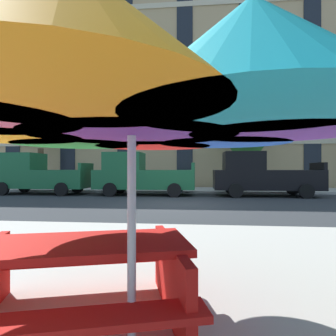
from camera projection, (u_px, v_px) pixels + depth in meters
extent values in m
plane|color=#2D3033|center=(174.00, 204.00, 10.96)|extent=(120.00, 120.00, 0.00)
cube|color=#B2ADA3|center=(183.00, 190.00, 17.72)|extent=(56.00, 3.60, 0.12)
cube|color=tan|center=(188.00, 95.00, 25.90)|extent=(38.12, 12.00, 16.00)
cube|color=beige|center=(185.00, 142.00, 19.88)|extent=(37.36, 0.08, 0.36)
cube|color=beige|center=(185.00, 96.00, 19.89)|extent=(37.36, 0.08, 0.36)
cube|color=beige|center=(185.00, 50.00, 19.89)|extent=(37.36, 0.08, 0.36)
cube|color=beige|center=(185.00, 4.00, 19.90)|extent=(37.36, 0.08, 0.36)
cube|color=black|center=(13.00, 74.00, 21.20)|extent=(1.10, 0.06, 14.80)
cube|color=black|center=(68.00, 72.00, 20.77)|extent=(1.10, 0.06, 14.80)
cube|color=black|center=(125.00, 70.00, 20.33)|extent=(1.10, 0.06, 14.80)
cube|color=black|center=(185.00, 67.00, 19.90)|extent=(1.10, 0.06, 14.80)
cube|color=black|center=(247.00, 65.00, 19.47)|extent=(1.10, 0.06, 14.80)
cube|color=black|center=(312.00, 63.00, 19.03)|extent=(1.10, 0.06, 14.80)
cube|color=#195933|center=(42.00, 179.00, 15.40)|extent=(5.10, 1.90, 0.96)
cube|color=#195933|center=(22.00, 162.00, 15.52)|extent=(1.90, 1.75, 0.90)
cube|color=#195933|center=(86.00, 167.00, 15.15)|extent=(0.16, 1.75, 0.36)
cylinder|color=black|center=(77.00, 187.00, 16.19)|extent=(0.68, 0.22, 0.68)
cylinder|color=black|center=(61.00, 189.00, 14.30)|extent=(0.68, 0.22, 0.68)
cylinder|color=black|center=(25.00, 186.00, 16.51)|extent=(0.68, 0.22, 0.68)
cylinder|color=black|center=(2.00, 189.00, 14.62)|extent=(0.68, 0.22, 0.68)
cube|color=#195933|center=(145.00, 179.00, 14.83)|extent=(5.10, 1.90, 0.96)
cube|color=#195933|center=(125.00, 161.00, 14.94)|extent=(1.90, 1.75, 0.90)
cube|color=#195933|center=(193.00, 166.00, 14.57)|extent=(0.16, 1.75, 0.36)
cylinder|color=black|center=(177.00, 188.00, 15.61)|extent=(0.68, 0.22, 0.68)
cylinder|color=black|center=(174.00, 190.00, 13.72)|extent=(0.68, 0.22, 0.68)
cylinder|color=black|center=(120.00, 187.00, 15.93)|extent=(0.68, 0.22, 0.68)
cylinder|color=black|center=(110.00, 190.00, 14.04)|extent=(0.68, 0.22, 0.68)
cube|color=black|center=(266.00, 180.00, 14.21)|extent=(5.10, 1.90, 0.96)
cube|color=black|center=(243.00, 161.00, 14.32)|extent=(1.90, 1.75, 0.90)
cube|color=black|center=(318.00, 166.00, 13.95)|extent=(0.16, 1.75, 0.36)
cylinder|color=black|center=(293.00, 188.00, 14.99)|extent=(0.68, 0.22, 0.68)
cylinder|color=black|center=(306.00, 191.00, 13.10)|extent=(0.68, 0.22, 0.68)
cylinder|color=black|center=(231.00, 188.00, 15.31)|extent=(0.68, 0.22, 0.68)
cylinder|color=black|center=(236.00, 191.00, 13.42)|extent=(0.68, 0.22, 0.68)
cylinder|color=brown|center=(41.00, 169.00, 19.27)|extent=(0.37, 0.37, 2.73)
sphere|color=#236023|center=(39.00, 126.00, 19.14)|extent=(2.36, 2.36, 2.36)
sphere|color=#236023|center=(37.00, 128.00, 19.33)|extent=(1.92, 1.92, 1.92)
cylinder|color=brown|center=(241.00, 171.00, 17.79)|extent=(0.33, 0.33, 2.50)
sphere|color=#387F33|center=(240.00, 131.00, 17.64)|extent=(2.21, 2.21, 2.21)
sphere|color=#387F33|center=(246.00, 138.00, 17.46)|extent=(2.35, 2.35, 2.35)
cylinder|color=silver|center=(132.00, 214.00, 1.96)|extent=(0.06, 0.06, 2.11)
cone|color=#662D9E|center=(277.00, 94.00, 1.87)|extent=(1.15, 1.15, 0.51)
cone|color=blue|center=(224.00, 115.00, 2.57)|extent=(1.15, 1.15, 0.51)
cone|color=red|center=(153.00, 121.00, 2.93)|extent=(1.15, 1.15, 0.51)
cone|color=green|center=(77.00, 118.00, 2.71)|extent=(1.15, 1.15, 0.51)
cone|color=yellow|center=(0.00, 102.00, 2.06)|extent=(1.15, 1.15, 0.51)
cone|color=orange|center=(69.00, 31.00, 1.01)|extent=(1.15, 1.15, 0.51)
cone|color=#199EB2|center=(253.00, 55.00, 1.22)|extent=(1.15, 1.15, 0.51)
cone|color=#662D9E|center=(132.00, 92.00, 1.97)|extent=(1.44, 1.44, 0.59)
cube|color=red|center=(77.00, 246.00, 2.34)|extent=(1.95, 1.27, 0.06)
cube|color=red|center=(63.00, 322.00, 1.73)|extent=(1.81, 0.77, 0.05)
cube|color=red|center=(85.00, 259.00, 2.95)|extent=(1.81, 0.77, 0.05)
cube|color=red|center=(171.00, 284.00, 2.48)|extent=(0.47, 1.37, 0.74)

